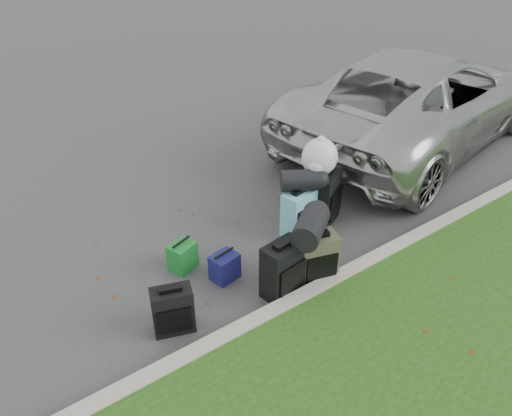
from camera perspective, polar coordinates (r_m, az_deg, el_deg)
ground at (r=6.39m, az=1.78°, el=-4.66°), size 120.00×120.00×0.00m
curb at (r=5.77m, az=7.89°, el=-8.91°), size 120.00×0.18×0.15m
suv at (r=9.32m, az=18.17°, el=11.82°), size 6.21×3.71×1.61m
suitcase_small_black at (r=5.24m, az=-9.48°, el=-11.45°), size 0.47×0.35×0.52m
suitcase_large_black_left at (r=5.54m, az=3.08°, el=-7.08°), size 0.50×0.34×0.67m
suitcase_olive at (r=5.77m, az=6.91°, el=-5.74°), size 0.51×0.40×0.62m
suitcase_teal at (r=6.53m, az=4.88°, el=-0.55°), size 0.48×0.34×0.63m
suitcase_large_black_right at (r=6.78m, az=7.83°, el=1.14°), size 0.57×0.48×0.73m
tote_green at (r=6.05m, az=-8.39°, el=-5.48°), size 0.37×0.33×0.35m
tote_navy at (r=5.85m, az=-3.61°, el=-6.73°), size 0.35×0.29×0.33m
duffel_left at (r=5.46m, az=6.26°, el=-2.10°), size 0.65×0.58×0.31m
duffel_right at (r=6.35m, az=5.07°, el=3.18°), size 0.56×0.48×0.27m
trash_bag at (r=6.49m, az=7.30°, el=5.80°), size 0.48×0.48×0.48m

